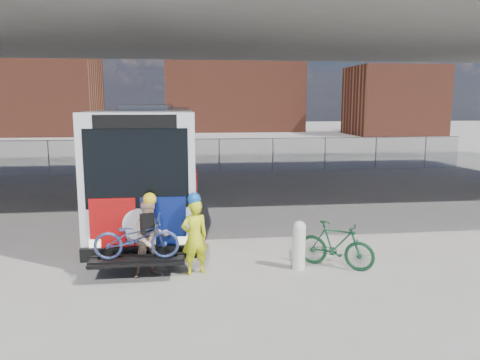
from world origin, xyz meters
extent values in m
plane|color=#9E9991|center=(0.00, 0.00, 0.00)|extent=(160.00, 160.00, 0.00)
cube|color=silver|center=(-2.00, 2.79, 1.95)|extent=(2.55, 12.00, 3.20)
cube|color=black|center=(-2.00, 3.29, 2.59)|extent=(2.61, 11.00, 1.28)
cube|color=black|center=(-2.00, -3.16, 2.33)|extent=(2.24, 0.12, 1.76)
cube|color=black|center=(-2.00, -3.16, 3.36)|extent=(1.78, 0.12, 0.30)
cube|color=black|center=(-2.00, -3.26, 0.45)|extent=(2.55, 0.20, 0.30)
cube|color=#A40C0D|center=(-2.55, -3.23, 1.10)|extent=(1.00, 0.08, 1.20)
cube|color=navy|center=(-1.45, -3.23, 1.10)|extent=(1.00, 0.08, 1.20)
cylinder|color=silver|center=(-2.00, -3.25, 1.10)|extent=(0.70, 0.06, 0.70)
cube|color=gray|center=(-2.00, 2.79, 3.62)|extent=(1.28, 7.20, 0.14)
cube|color=black|center=(-2.00, -3.76, 0.45)|extent=(2.00, 0.70, 0.06)
cylinder|color=black|center=(-3.15, -1.61, 0.50)|extent=(0.30, 1.00, 1.00)
cylinder|color=black|center=(-0.85, -1.61, 0.50)|extent=(0.30, 1.00, 1.00)
cylinder|color=black|center=(-3.15, 6.99, 0.50)|extent=(0.30, 1.00, 1.00)
cylinder|color=black|center=(-0.85, 6.99, 0.50)|extent=(0.30, 1.00, 1.00)
cube|color=#A40C0D|center=(-3.30, -1.01, 1.30)|extent=(0.06, 2.60, 1.70)
cube|color=navy|center=(-3.30, 0.59, 1.30)|extent=(0.06, 1.40, 1.70)
cube|color=#A40C0D|center=(-0.70, -1.01, 1.30)|extent=(0.06, 2.60, 1.70)
cube|color=navy|center=(-0.70, 0.59, 1.30)|extent=(0.06, 1.40, 1.70)
imported|color=#39497D|center=(-2.00, -3.76, 0.95)|extent=(1.80, 0.66, 0.94)
cube|color=#605E59|center=(0.00, 4.00, 6.75)|extent=(40.00, 16.00, 1.50)
cylinder|color=gray|center=(-8.00, 12.00, 0.90)|extent=(0.06, 0.06, 1.80)
cylinder|color=gray|center=(-4.00, 12.00, 0.90)|extent=(0.06, 0.06, 1.80)
cylinder|color=gray|center=(0.00, 12.00, 0.90)|extent=(0.06, 0.06, 1.80)
cylinder|color=gray|center=(4.00, 12.00, 0.90)|extent=(0.06, 0.06, 1.80)
cylinder|color=gray|center=(8.00, 12.00, 0.90)|extent=(0.06, 0.06, 1.80)
cylinder|color=gray|center=(12.00, 12.00, 0.90)|extent=(0.06, 0.06, 1.80)
plane|color=gray|center=(0.00, 12.00, 0.90)|extent=(30.00, 0.00, 30.00)
cube|color=gray|center=(0.00, 12.00, 1.82)|extent=(30.00, 0.05, 0.04)
cube|color=brown|center=(-18.00, 45.00, 5.00)|extent=(14.00, 10.00, 10.00)
cube|color=brown|center=(6.00, 52.00, 6.00)|extent=(18.00, 12.00, 12.00)
cube|color=brown|center=(24.00, 40.00, 4.00)|extent=(10.00, 8.00, 8.00)
cylinder|color=brown|center=(14.00, 55.00, 12.50)|extent=(2.20, 2.20, 25.00)
cylinder|color=white|center=(1.58, -3.51, 0.49)|extent=(0.30, 0.30, 0.98)
sphere|color=white|center=(1.58, -3.51, 0.98)|extent=(0.30, 0.30, 0.30)
imported|color=yellow|center=(-0.77, -3.51, 0.84)|extent=(0.71, 0.58, 1.68)
sphere|color=blue|center=(-0.77, -3.51, 1.70)|extent=(0.29, 0.29, 0.29)
imported|color=tan|center=(-1.72, -3.51, 0.85)|extent=(0.99, 0.89, 1.69)
sphere|color=yellow|center=(-1.72, -3.51, 1.71)|extent=(0.29, 0.29, 0.29)
cube|color=black|center=(-1.77, -3.70, 1.24)|extent=(0.32, 0.25, 0.40)
imported|color=#154326|center=(2.45, -3.51, 0.54)|extent=(1.76, 1.43, 1.08)
camera|label=1|loc=(-1.00, -13.49, 3.75)|focal=35.00mm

